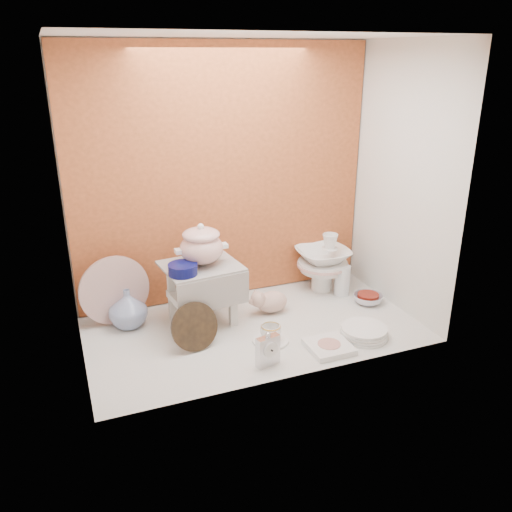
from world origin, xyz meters
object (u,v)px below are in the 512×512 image
(plush_pig, at_px, (272,301))
(dinner_plate_stack, at_px, (364,332))
(crystal_bowl, at_px, (368,299))
(porcelain_tower, at_px, (323,262))
(gold_rim_teacup, at_px, (271,332))
(floral_platter, at_px, (115,290))
(soup_tureen, at_px, (201,244))
(blue_white_vase, at_px, (128,308))
(mantel_clock, at_px, (268,349))
(step_stool, at_px, (202,294))

(plush_pig, distance_m, dinner_plate_stack, 0.57)
(crystal_bowl, height_order, porcelain_tower, porcelain_tower)
(plush_pig, xyz_separation_m, gold_rim_teacup, (-0.14, -0.31, -0.01))
(dinner_plate_stack, bearing_deg, floral_platter, 151.50)
(dinner_plate_stack, xyz_separation_m, crystal_bowl, (0.25, 0.34, -0.00))
(porcelain_tower, bearing_deg, soup_tureen, -170.08)
(floral_platter, relative_size, plush_pig, 1.68)
(gold_rim_teacup, relative_size, porcelain_tower, 0.29)
(floral_platter, relative_size, blue_white_vase, 1.79)
(mantel_clock, bearing_deg, gold_rim_teacup, 49.82)
(step_stool, distance_m, porcelain_tower, 0.85)
(plush_pig, bearing_deg, blue_white_vase, -169.00)
(soup_tureen, xyz_separation_m, mantel_clock, (0.16, -0.55, -0.38))
(plush_pig, distance_m, gold_rim_teacup, 0.34)
(dinner_plate_stack, bearing_deg, mantel_clock, -173.87)
(step_stool, distance_m, plush_pig, 0.42)
(plush_pig, bearing_deg, soup_tureen, -164.78)
(step_stool, relative_size, plush_pig, 1.73)
(blue_white_vase, bearing_deg, soup_tureen, -13.57)
(gold_rim_teacup, xyz_separation_m, porcelain_tower, (0.56, 0.49, 0.13))
(mantel_clock, distance_m, plush_pig, 0.56)
(soup_tureen, height_order, mantel_clock, soup_tureen)
(floral_platter, bearing_deg, crystal_bowl, -12.07)
(crystal_bowl, bearing_deg, porcelain_tower, 120.38)
(blue_white_vase, xyz_separation_m, porcelain_tower, (1.23, 0.05, 0.08))
(mantel_clock, height_order, gold_rim_teacup, mantel_clock)
(step_stool, xyz_separation_m, porcelain_tower, (0.83, 0.15, 0.01))
(step_stool, relative_size, crystal_bowl, 2.29)
(gold_rim_teacup, bearing_deg, step_stool, 128.01)
(step_stool, relative_size, floral_platter, 1.03)
(floral_platter, height_order, plush_pig, floral_platter)
(mantel_clock, height_order, porcelain_tower, porcelain_tower)
(step_stool, bearing_deg, dinner_plate_stack, -39.00)
(soup_tureen, xyz_separation_m, gold_rim_teacup, (0.26, -0.35, -0.41))
(soup_tureen, bearing_deg, crystal_bowl, -8.02)
(soup_tureen, height_order, blue_white_vase, soup_tureen)
(step_stool, relative_size, gold_rim_teacup, 3.75)
(dinner_plate_stack, distance_m, porcelain_tower, 0.65)
(step_stool, xyz_separation_m, dinner_plate_stack, (0.75, -0.48, -0.14))
(mantel_clock, bearing_deg, step_stool, 93.80)
(mantel_clock, relative_size, plush_pig, 0.75)
(mantel_clock, xyz_separation_m, gold_rim_teacup, (0.10, 0.20, -0.03))
(step_stool, xyz_separation_m, floral_platter, (-0.45, 0.17, 0.02))
(crystal_bowl, bearing_deg, step_stool, 172.13)
(soup_tureen, distance_m, porcelain_tower, 0.88)
(soup_tureen, distance_m, dinner_plate_stack, 0.99)
(mantel_clock, relative_size, gold_rim_teacup, 1.63)
(blue_white_vase, distance_m, porcelain_tower, 1.23)
(step_stool, relative_size, blue_white_vase, 1.84)
(blue_white_vase, relative_size, plush_pig, 0.94)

